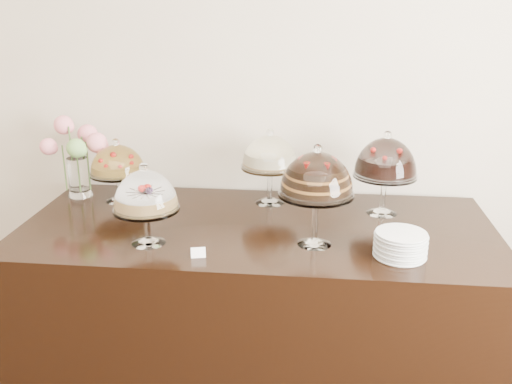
# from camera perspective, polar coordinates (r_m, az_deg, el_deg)

# --- Properties ---
(wall_back) EXTENTS (5.00, 0.04, 3.00)m
(wall_back) POSITION_cam_1_polar(r_m,az_deg,el_deg) (3.06, -0.54, 11.23)
(wall_back) COLOR #BFB29A
(wall_back) RESTS_ON ground
(display_counter) EXTENTS (2.20, 1.00, 0.90)m
(display_counter) POSITION_cam_1_polar(r_m,az_deg,el_deg) (2.87, 0.11, -11.63)
(display_counter) COLOR black
(display_counter) RESTS_ON ground
(cake_stand_sugar_sponge) EXTENTS (0.28, 0.28, 0.36)m
(cake_stand_sugar_sponge) POSITION_cam_1_polar(r_m,az_deg,el_deg) (2.45, -10.99, -0.25)
(cake_stand_sugar_sponge) COLOR white
(cake_stand_sugar_sponge) RESTS_ON display_counter
(cake_stand_choco_layer) EXTENTS (0.32, 0.32, 0.44)m
(cake_stand_choco_layer) POSITION_cam_1_polar(r_m,az_deg,el_deg) (2.38, 6.08, 1.45)
(cake_stand_choco_layer) COLOR white
(cake_stand_choco_layer) RESTS_ON display_counter
(cake_stand_cheesecake) EXTENTS (0.29, 0.29, 0.39)m
(cake_stand_cheesecake) POSITION_cam_1_polar(r_m,az_deg,el_deg) (2.88, 1.41, 3.71)
(cake_stand_cheesecake) COLOR white
(cake_stand_cheesecake) RESTS_ON display_counter
(cake_stand_dark_choco) EXTENTS (0.31, 0.31, 0.41)m
(cake_stand_dark_choco) POSITION_cam_1_polar(r_m,az_deg,el_deg) (2.80, 12.85, 3.05)
(cake_stand_dark_choco) COLOR white
(cake_stand_dark_choco) RESTS_ON display_counter
(cake_stand_fruit_tart) EXTENTS (0.29, 0.29, 0.33)m
(cake_stand_fruit_tart) POSITION_cam_1_polar(r_m,az_deg,el_deg) (3.01, -13.71, 2.85)
(cake_stand_fruit_tart) COLOR white
(cake_stand_fruit_tart) RESTS_ON display_counter
(flower_vase) EXTENTS (0.34, 0.32, 0.42)m
(flower_vase) POSITION_cam_1_polar(r_m,az_deg,el_deg) (3.13, -17.37, 3.88)
(flower_vase) COLOR white
(flower_vase) RESTS_ON display_counter
(plate_stack) EXTENTS (0.21, 0.21, 0.10)m
(plate_stack) POSITION_cam_1_polar(r_m,az_deg,el_deg) (2.41, 14.24, -5.12)
(plate_stack) COLOR silver
(plate_stack) RESTS_ON display_counter
(price_card_left) EXTENTS (0.06, 0.03, 0.04)m
(price_card_left) POSITION_cam_1_polar(r_m,az_deg,el_deg) (2.35, -5.80, -6.05)
(price_card_left) COLOR white
(price_card_left) RESTS_ON display_counter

